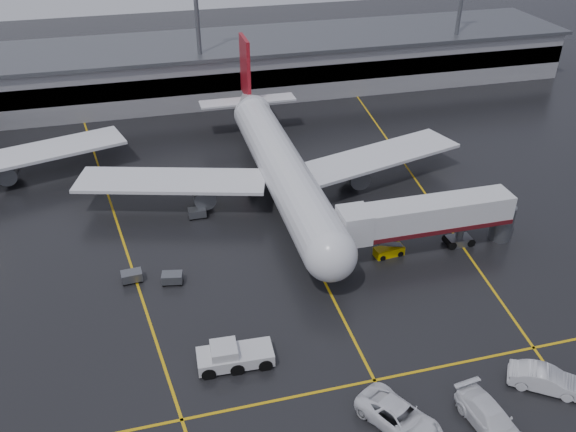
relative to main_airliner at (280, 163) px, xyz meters
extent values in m
plane|color=black|center=(0.00, -9.70, -4.21)|extent=(220.00, 220.00, 0.00)
cube|color=gold|center=(0.00, -9.70, -4.20)|extent=(0.25, 90.00, 0.02)
cube|color=gold|center=(0.00, -31.70, -4.20)|extent=(60.00, 0.25, 0.02)
cube|color=gold|center=(-20.00, 0.30, -4.20)|extent=(9.99, 69.35, 0.02)
cube|color=gold|center=(18.00, 0.30, -4.20)|extent=(7.57, 69.64, 0.02)
cube|color=gray|center=(0.00, 38.30, -0.21)|extent=(120.00, 18.00, 8.00)
cube|color=black|center=(0.00, 29.50, 0.29)|extent=(120.00, 0.40, 3.00)
cube|color=#595B60|center=(0.00, 38.30, 4.09)|extent=(122.00, 19.00, 0.60)
cylinder|color=#595B60|center=(-5.00, 32.30, 8.29)|extent=(0.70, 0.70, 25.00)
cylinder|color=#595B60|center=(40.00, 32.30, 8.29)|extent=(0.70, 0.70, 25.00)
cylinder|color=silver|center=(0.00, -1.70, -0.01)|extent=(5.20, 36.00, 5.20)
sphere|color=silver|center=(0.00, -19.70, -0.01)|extent=(5.20, 5.20, 5.20)
cone|color=silver|center=(0.00, 19.30, 0.59)|extent=(4.94, 8.00, 4.94)
cube|color=maroon|center=(0.00, 20.30, 5.49)|extent=(0.50, 5.50, 8.50)
cube|color=silver|center=(0.00, 19.30, 0.79)|extent=(14.00, 3.00, 0.25)
cube|color=silver|center=(-13.00, 0.30, -0.81)|extent=(22.80, 11.83, 0.40)
cube|color=silver|center=(13.00, 0.30, -0.81)|extent=(22.80, 11.83, 0.40)
cylinder|color=#595B60|center=(-9.50, -0.70, -2.21)|extent=(2.60, 4.50, 2.60)
cylinder|color=#595B60|center=(9.50, -0.70, -2.21)|extent=(2.60, 4.50, 2.60)
cylinder|color=#595B60|center=(0.00, -16.70, -3.21)|extent=(0.56, 0.56, 2.00)
cylinder|color=#595B60|center=(-3.20, 1.30, -3.21)|extent=(0.56, 0.56, 2.00)
cylinder|color=#595B60|center=(3.20, 1.30, -3.21)|extent=(0.56, 0.56, 2.00)
cylinder|color=black|center=(0.00, -16.70, -3.76)|extent=(0.40, 1.10, 1.10)
cylinder|color=black|center=(-3.20, 1.30, -3.66)|extent=(1.00, 1.40, 1.40)
cylinder|color=black|center=(3.20, 1.30, -3.66)|extent=(1.00, 1.40, 1.40)
cube|color=silver|center=(-29.00, 12.30, -0.81)|extent=(22.80, 11.83, 0.40)
cylinder|color=#595B60|center=(-32.50, 11.30, -2.21)|extent=(2.60, 4.50, 2.60)
cube|color=silver|center=(12.00, -15.70, 0.19)|extent=(18.00, 3.20, 3.00)
cube|color=#500E13|center=(12.00, -15.70, -1.11)|extent=(18.00, 3.30, 0.50)
cube|color=silver|center=(3.80, -15.70, 0.19)|extent=(3.00, 3.40, 3.30)
cylinder|color=#595B60|center=(16.00, -15.70, -2.71)|extent=(0.80, 0.80, 3.00)
cube|color=#595B60|center=(16.00, -15.70, -3.76)|extent=(2.60, 1.60, 0.90)
cylinder|color=#595B60|center=(21.00, -15.70, -2.21)|extent=(2.40, 2.40, 4.00)
cylinder|color=black|center=(14.90, -15.70, -3.76)|extent=(0.90, 1.80, 0.90)
cylinder|color=black|center=(17.10, -15.70, -3.76)|extent=(0.90, 1.80, 0.90)
cube|color=silver|center=(-10.53, -27.04, -3.40)|extent=(6.38, 2.80, 1.08)
cube|color=silver|center=(-11.42, -27.00, -2.51)|extent=(2.25, 2.25, 0.90)
cube|color=black|center=(-11.42, -27.00, -2.51)|extent=(2.02, 2.02, 0.81)
cylinder|color=black|center=(-12.85, -26.93, -3.72)|extent=(1.29, 2.74, 1.16)
cylinder|color=black|center=(-10.53, -27.04, -3.72)|extent=(1.29, 2.74, 1.16)
cylinder|color=black|center=(-8.20, -27.15, -3.72)|extent=(1.29, 2.74, 1.16)
cube|color=#C9A704|center=(7.93, -15.67, -3.73)|extent=(3.27, 1.64, 0.96)
cube|color=#595B60|center=(7.93, -15.67, -2.81)|extent=(3.10, 1.11, 1.10)
cylinder|color=black|center=(6.89, -15.79, -3.95)|extent=(0.77, 1.54, 0.61)
cylinder|color=black|center=(8.98, -15.56, -3.95)|extent=(0.77, 1.54, 0.61)
imported|color=white|center=(0.07, -36.36, -3.26)|extent=(6.04, 7.47, 1.89)
imported|color=white|center=(6.50, -38.17, -3.27)|extent=(3.45, 6.76, 1.88)
imported|color=silver|center=(12.74, -35.85, -3.27)|extent=(5.86, 4.86, 1.89)
cube|color=#595B60|center=(-14.56, -14.72, -3.56)|extent=(2.21, 1.66, 0.90)
cylinder|color=black|center=(-15.44, -15.06, -4.03)|extent=(0.40, 0.20, 0.40)
cylinder|color=black|center=(-13.87, -15.36, -4.03)|extent=(0.40, 0.20, 0.40)
cylinder|color=black|center=(-15.25, -14.08, -4.03)|extent=(0.40, 0.20, 0.40)
cylinder|color=black|center=(-13.68, -14.38, -4.03)|extent=(0.40, 0.20, 0.40)
cube|color=#595B60|center=(-18.40, -13.42, -3.56)|extent=(2.08, 1.43, 0.90)
cylinder|color=black|center=(-19.16, -13.98, -4.03)|extent=(0.40, 0.20, 0.40)
cylinder|color=black|center=(-17.57, -13.87, -4.03)|extent=(0.40, 0.20, 0.40)
cylinder|color=black|center=(-19.23, -12.98, -4.03)|extent=(0.40, 0.20, 0.40)
cylinder|color=black|center=(-17.64, -12.87, -4.03)|extent=(0.40, 0.20, 0.40)
cube|color=#595B60|center=(-10.61, -3.03, -3.56)|extent=(2.00, 1.30, 0.90)
cylinder|color=black|center=(-11.41, -3.53, -4.03)|extent=(0.40, 0.20, 0.40)
cylinder|color=black|center=(-9.81, -3.53, -4.03)|extent=(0.40, 0.20, 0.40)
cylinder|color=black|center=(-11.41, -2.53, -4.03)|extent=(0.40, 0.20, 0.40)
cylinder|color=black|center=(-9.81, -2.53, -4.03)|extent=(0.40, 0.20, 0.40)
camera|label=1|loc=(-15.48, -63.25, 32.68)|focal=37.61mm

